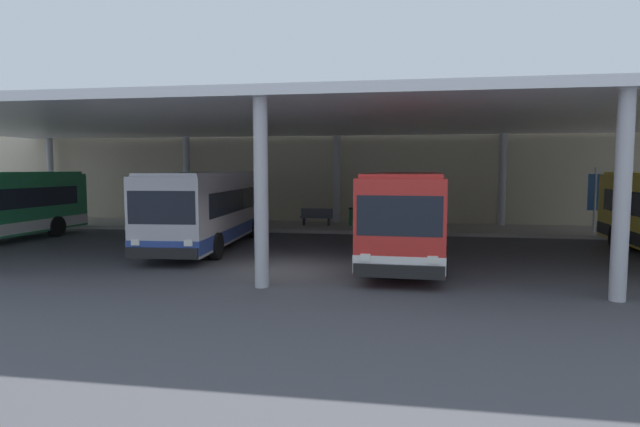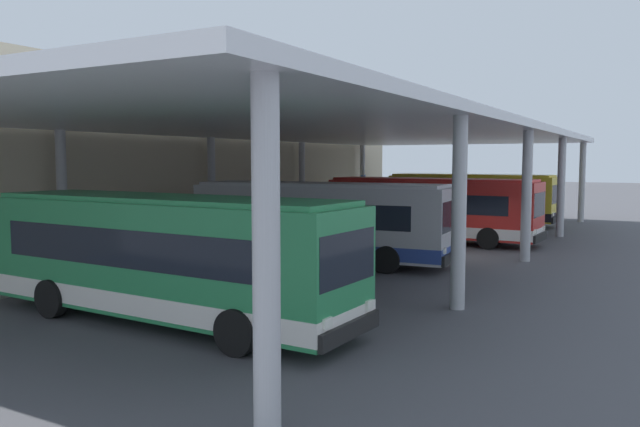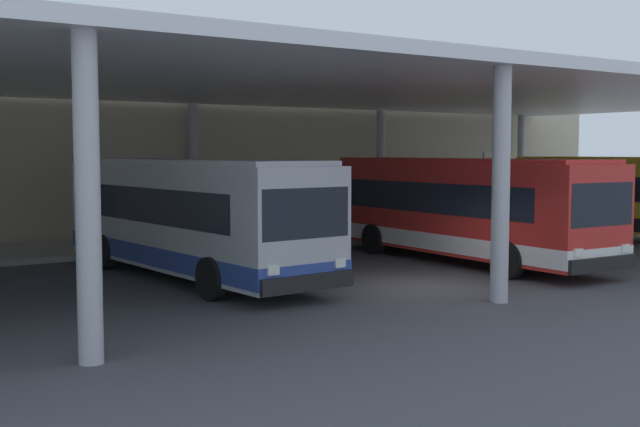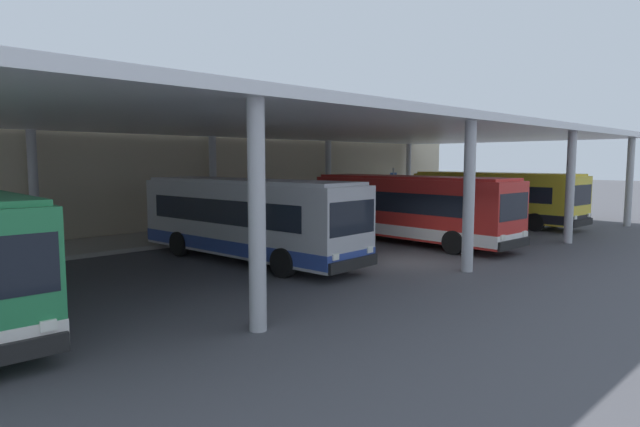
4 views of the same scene
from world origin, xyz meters
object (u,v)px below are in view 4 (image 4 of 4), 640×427
at_px(bus_far_bay, 494,197).
at_px(banner_sign, 393,188).
at_px(bus_middle_bay, 410,208).
at_px(trash_bin, 245,218).
at_px(bench_waiting, 217,222).
at_px(bus_second_bay, 247,218).

relative_size(bus_far_bay, banner_sign, 3.32).
height_order(bus_middle_bay, trash_bin, bus_middle_bay).
bearing_deg(bus_far_bay, trash_bin, 145.83).
height_order(bench_waiting, trash_bin, trash_bin).
relative_size(trash_bin, banner_sign, 0.31).
relative_size(bus_second_bay, bench_waiting, 5.93).
distance_m(bus_second_bay, bench_waiting, 8.04).
distance_m(bus_second_bay, bus_middle_bay, 8.41).
distance_m(bus_far_bay, bench_waiting, 16.77).
xyz_separation_m(bus_middle_bay, trash_bin, (-2.84, 9.23, -0.98)).
bearing_deg(banner_sign, bus_second_bay, -160.00).
distance_m(bus_middle_bay, trash_bin, 9.71).
bearing_deg(bus_far_bay, bus_middle_bay, -175.74).
xyz_separation_m(bus_far_bay, bench_waiting, (-14.56, 8.27, -0.99)).
xyz_separation_m(bus_middle_bay, banner_sign, (9.24, 8.11, 0.32)).
xyz_separation_m(bench_waiting, trash_bin, (2.03, 0.24, 0.01)).
xyz_separation_m(bus_far_bay, trash_bin, (-12.54, 8.51, -0.98)).
height_order(bus_far_bay, trash_bin, bus_far_bay).
xyz_separation_m(bus_middle_bay, bench_waiting, (-4.87, 8.99, -0.99)).
bearing_deg(bus_middle_bay, bus_second_bay, 167.98).
relative_size(bus_middle_bay, bench_waiting, 5.89).
xyz_separation_m(bench_waiting, banner_sign, (14.11, -0.88, 1.32)).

